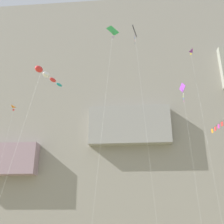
{
  "coord_description": "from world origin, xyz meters",
  "views": [
    {
      "loc": [
        0.85,
        -5.83,
        3.51
      ],
      "look_at": [
        -1.54,
        22.42,
        14.71
      ],
      "focal_mm": 43.58,
      "sensor_mm": 36.0,
      "label": 1
    }
  ],
  "objects_px": {
    "kite_windsock_upper_right": "(45,75)",
    "kite_banner_mid_right": "(221,130)",
    "kite_delta_mid_left": "(14,115)",
    "kite_diamond_high_center": "(135,34)",
    "kite_diamond_high_left": "(112,38)",
    "kite_delta_upper_mid": "(191,64)",
    "kite_diamond_far_right": "(183,93)"
  },
  "relations": [
    {
      "from": "kite_diamond_high_left",
      "to": "kite_diamond_high_center",
      "type": "xyz_separation_m",
      "value": [
        3.14,
        8.76,
        7.06
      ]
    },
    {
      "from": "kite_windsock_upper_right",
      "to": "kite_diamond_far_right",
      "type": "relative_size",
      "value": 0.74
    },
    {
      "from": "kite_windsock_upper_right",
      "to": "kite_delta_mid_left",
      "type": "distance_m",
      "value": 21.19
    },
    {
      "from": "kite_delta_upper_mid",
      "to": "kite_windsock_upper_right",
      "type": "bearing_deg",
      "value": -133.29
    },
    {
      "from": "kite_delta_upper_mid",
      "to": "kite_diamond_high_center",
      "type": "xyz_separation_m",
      "value": [
        -9.59,
        -3.99,
        3.82
      ]
    },
    {
      "from": "kite_delta_mid_left",
      "to": "kite_diamond_far_right",
      "type": "bearing_deg",
      "value": -6.5
    },
    {
      "from": "kite_diamond_high_left",
      "to": "kite_delta_mid_left",
      "type": "distance_m",
      "value": 21.03
    },
    {
      "from": "kite_windsock_upper_right",
      "to": "kite_delta_mid_left",
      "type": "relative_size",
      "value": 0.82
    },
    {
      "from": "kite_diamond_far_right",
      "to": "kite_banner_mid_right",
      "type": "relative_size",
      "value": 1.52
    },
    {
      "from": "kite_windsock_upper_right",
      "to": "kite_delta_upper_mid",
      "type": "bearing_deg",
      "value": 46.71
    },
    {
      "from": "kite_windsock_upper_right",
      "to": "kite_banner_mid_right",
      "type": "xyz_separation_m",
      "value": [
        19.15,
        11.56,
        -2.32
      ]
    },
    {
      "from": "kite_diamond_far_right",
      "to": "kite_diamond_high_center",
      "type": "xyz_separation_m",
      "value": [
        -6.71,
        0.93,
        11.51
      ]
    },
    {
      "from": "kite_delta_mid_left",
      "to": "kite_banner_mid_right",
      "type": "height_order",
      "value": "kite_delta_mid_left"
    },
    {
      "from": "kite_diamond_high_left",
      "to": "kite_diamond_high_center",
      "type": "bearing_deg",
      "value": 70.25
    },
    {
      "from": "kite_diamond_high_left",
      "to": "kite_diamond_far_right",
      "type": "xyz_separation_m",
      "value": [
        9.85,
        7.82,
        -4.45
      ]
    },
    {
      "from": "kite_windsock_upper_right",
      "to": "kite_diamond_high_left",
      "type": "xyz_separation_m",
      "value": [
        5.77,
        6.89,
        8.96
      ]
    },
    {
      "from": "kite_delta_mid_left",
      "to": "kite_banner_mid_right",
      "type": "xyz_separation_m",
      "value": [
        30.32,
        -6.21,
        -5.24
      ]
    },
    {
      "from": "kite_delta_mid_left",
      "to": "kite_diamond_far_right",
      "type": "height_order",
      "value": "kite_diamond_far_right"
    },
    {
      "from": "kite_diamond_high_left",
      "to": "kite_banner_mid_right",
      "type": "bearing_deg",
      "value": 19.25
    },
    {
      "from": "kite_diamond_far_right",
      "to": "kite_delta_upper_mid",
      "type": "distance_m",
      "value": 9.58
    },
    {
      "from": "kite_diamond_far_right",
      "to": "kite_delta_mid_left",
      "type": "bearing_deg",
      "value": 173.5
    },
    {
      "from": "kite_delta_upper_mid",
      "to": "kite_diamond_high_center",
      "type": "distance_m",
      "value": 11.06
    },
    {
      "from": "kite_windsock_upper_right",
      "to": "kite_delta_upper_mid",
      "type": "distance_m",
      "value": 29.62
    },
    {
      "from": "kite_delta_mid_left",
      "to": "kite_diamond_high_center",
      "type": "height_order",
      "value": "kite_diamond_high_center"
    },
    {
      "from": "kite_windsock_upper_right",
      "to": "kite_delta_upper_mid",
      "type": "relative_size",
      "value": 0.54
    },
    {
      "from": "kite_delta_mid_left",
      "to": "kite_delta_upper_mid",
      "type": "distance_m",
      "value": 31.15
    },
    {
      "from": "kite_delta_upper_mid",
      "to": "kite_diamond_high_left",
      "type": "bearing_deg",
      "value": -134.95
    },
    {
      "from": "kite_diamond_far_right",
      "to": "kite_delta_upper_mid",
      "type": "relative_size",
      "value": 0.73
    },
    {
      "from": "kite_diamond_high_left",
      "to": "kite_delta_upper_mid",
      "type": "distance_m",
      "value": 18.31
    },
    {
      "from": "kite_windsock_upper_right",
      "to": "kite_delta_upper_mid",
      "type": "xyz_separation_m",
      "value": [
        18.5,
        19.64,
        12.21
      ]
    },
    {
      "from": "kite_diamond_high_left",
      "to": "kite_delta_mid_left",
      "type": "bearing_deg",
      "value": 147.31
    },
    {
      "from": "kite_diamond_far_right",
      "to": "kite_diamond_high_center",
      "type": "bearing_deg",
      "value": 172.07
    }
  ]
}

